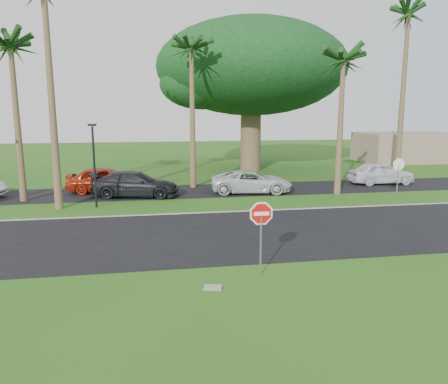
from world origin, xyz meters
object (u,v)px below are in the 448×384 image
stop_sign_near (261,223)px  car_dark (135,184)px  car_pickup (381,173)px  car_red (106,180)px  car_minivan (252,182)px  stop_sign_far (398,170)px

stop_sign_near → car_dark: size_ratio=0.48×
stop_sign_near → car_pickup: 20.82m
car_red → car_minivan: bearing=-94.1°
stop_sign_far → car_dark: 16.27m
car_pickup → car_red: bearing=91.2°
stop_sign_far → car_pickup: bearing=-109.2°
stop_sign_near → car_pickup: bearing=50.4°
stop_sign_far → car_minivan: (-8.43, 3.28, -1.04)m
car_minivan → car_red: bearing=87.0°
stop_sign_near → car_red: bearing=111.7°
stop_sign_far → car_minivan: bearing=-21.3°
stop_sign_near → car_minivan: stop_sign_near is taller
car_red → stop_sign_far: bearing=-99.4°
stop_sign_near → car_dark: (-4.41, 14.25, -0.99)m
stop_sign_far → car_dark: (-15.91, 3.25, -0.99)m
stop_sign_far → car_red: (-17.86, 4.98, -0.92)m
stop_sign_near → car_red: (-6.36, 15.98, -0.92)m
car_dark → stop_sign_far: bearing=-91.2°
car_minivan → stop_sign_far: bearing=-104.0°
car_red → car_pickup: bearing=-83.7°
stop_sign_far → car_pickup: size_ratio=0.56×
stop_sign_far → car_minivan: stop_sign_far is taller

